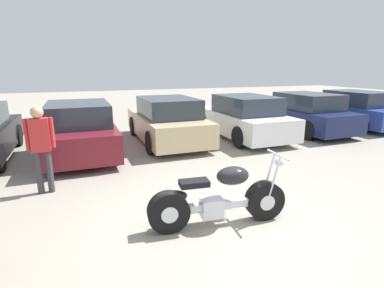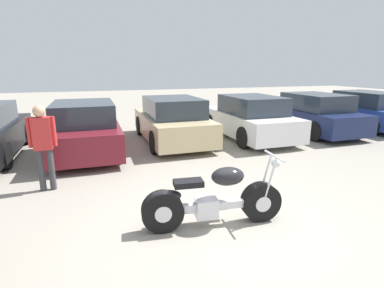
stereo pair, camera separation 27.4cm
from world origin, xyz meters
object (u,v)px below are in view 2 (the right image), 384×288
at_px(motorcycle, 212,200).
at_px(parked_car_champagne, 172,121).
at_px(person_standing, 43,141).
at_px(parked_car_maroon, 85,129).
at_px(parked_car_white, 249,118).
at_px(parked_car_blue, 363,110).
at_px(parked_car_navy, 311,114).

relative_size(motorcycle, parked_car_champagne, 0.52).
bearing_deg(person_standing, parked_car_champagne, 42.92).
relative_size(motorcycle, person_standing, 1.29).
relative_size(parked_car_maroon, parked_car_white, 1.00).
relative_size(parked_car_champagne, person_standing, 2.51).
xyz_separation_m(motorcycle, parked_car_champagne, (0.82, 5.57, 0.27)).
xyz_separation_m(motorcycle, person_standing, (-2.63, 2.37, 0.60)).
bearing_deg(motorcycle, parked_car_blue, 31.53).
height_order(parked_car_navy, person_standing, person_standing).
bearing_deg(person_standing, motorcycle, -42.00).
relative_size(motorcycle, parked_car_maroon, 0.52).
xyz_separation_m(parked_car_white, parked_car_blue, (5.44, 0.23, 0.00)).
relative_size(parked_car_white, parked_car_navy, 1.00).
bearing_deg(parked_car_blue, parked_car_navy, -176.68).
bearing_deg(parked_car_champagne, motorcycle, -98.37).
distance_m(parked_car_white, parked_car_blue, 5.45).
height_order(parked_car_white, person_standing, person_standing).
distance_m(parked_car_blue, person_standing, 12.03).
bearing_deg(parked_car_blue, person_standing, -164.84).
bearing_deg(parked_car_maroon, parked_car_champagne, 9.27).
relative_size(parked_car_maroon, parked_car_navy, 1.00).
height_order(motorcycle, parked_car_champagne, parked_car_champagne).
bearing_deg(parked_car_white, person_standing, -154.66).
distance_m(motorcycle, parked_car_maroon, 5.47).
bearing_deg(parked_car_white, parked_car_navy, 1.42).
bearing_deg(motorcycle, parked_car_maroon, 110.35).
bearing_deg(motorcycle, parked_car_navy, 40.53).
height_order(parked_car_maroon, parked_car_navy, same).
bearing_deg(parked_car_maroon, parked_car_navy, 1.59).
xyz_separation_m(parked_car_champagne, parked_car_navy, (5.44, -0.22, 0.00)).
bearing_deg(parked_car_champagne, parked_car_blue, -0.42).
bearing_deg(parked_car_blue, parked_car_maroon, -177.97).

